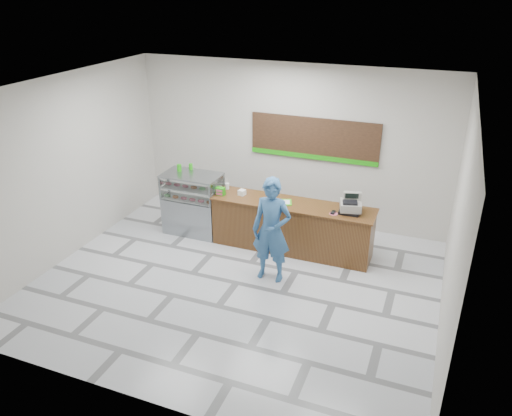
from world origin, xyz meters
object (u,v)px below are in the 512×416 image
at_px(serving_tray, 282,202).
at_px(cash_register, 351,205).
at_px(display_case, 193,203).
at_px(customer, 272,230).
at_px(sales_counter, 292,227).

bearing_deg(serving_tray, cash_register, -16.14).
bearing_deg(serving_tray, display_case, 159.47).
xyz_separation_m(cash_register, customer, (-1.16, -1.16, -0.19)).
xyz_separation_m(sales_counter, cash_register, (1.13, 0.02, 0.65)).
distance_m(sales_counter, customer, 1.23).
height_order(cash_register, serving_tray, cash_register).
relative_size(display_case, cash_register, 2.71).
bearing_deg(customer, serving_tray, 98.58).
bearing_deg(customer, display_case, 151.55).
bearing_deg(sales_counter, serving_tray, -166.81).
bearing_deg(cash_register, display_case, 165.23).
distance_m(cash_register, customer, 1.65).
height_order(sales_counter, serving_tray, serving_tray).
bearing_deg(cash_register, customer, -150.13).
distance_m(sales_counter, cash_register, 1.31).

